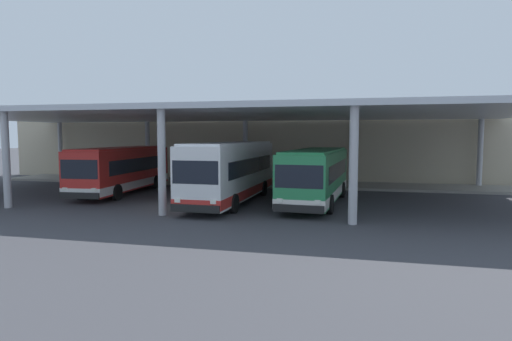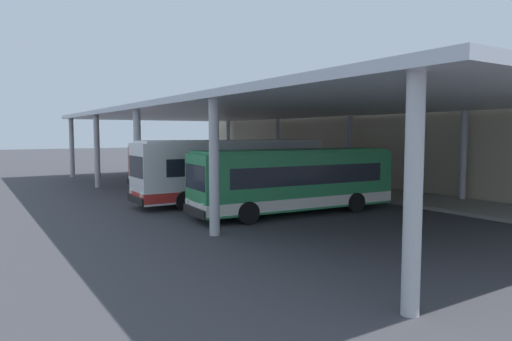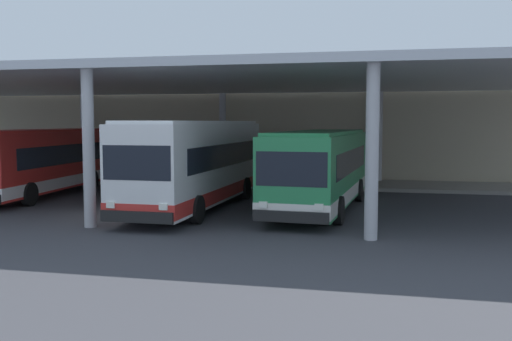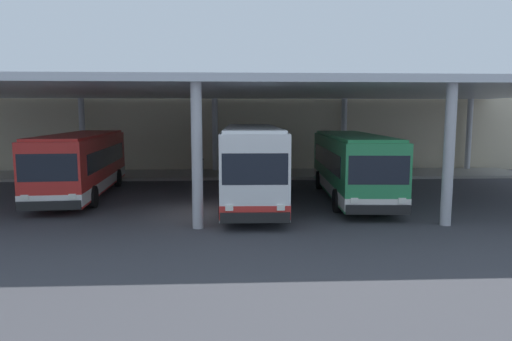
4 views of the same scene
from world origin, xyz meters
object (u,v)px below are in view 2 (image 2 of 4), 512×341
Objects in this scene: trash_bin at (323,177)px; bus_second_bay at (233,170)px; bus_middle_bay at (295,180)px; bus_nearest_bay at (201,164)px; bench_waiting at (357,182)px.

bus_second_bay is at bearing -71.89° from trash_bin.
trash_bin is at bearing 108.11° from bus_second_bay.
bus_second_bay is 1.07× the size of bus_middle_bay.
bus_nearest_bay is at bearing 166.18° from bus_second_bay.
bus_middle_bay is (13.48, -1.41, 0.00)m from bus_nearest_bay.
bus_second_bay is 5.01m from bus_middle_bay.
bus_middle_bay reaches higher than bench_waiting.
bus_nearest_bay is 11.68m from bench_waiting.
bus_middle_bay is at bearing -62.98° from bench_waiting.
bench_waiting is 3.60m from trash_bin.
bus_second_bay is 10.11m from trash_bin.
bus_nearest_bay is 9.26m from trash_bin.
bus_second_bay reaches higher than bench_waiting.
bus_middle_bay is 10.89× the size of trash_bin.
trash_bin is (-3.12, 9.55, -1.16)m from bus_second_bay.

